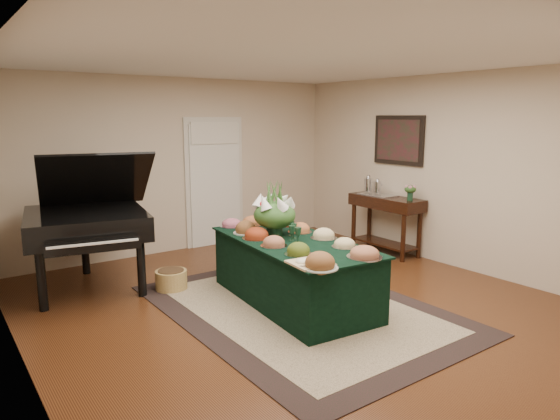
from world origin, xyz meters
TOP-DOWN VIEW (x-y plane):
  - ground at (0.00, 0.00)m, footprint 6.00×6.00m
  - area_rug at (-0.05, -0.14)m, footprint 2.54×3.56m
  - kitchen_doorway at (0.60, 2.97)m, footprint 1.05×0.07m
  - buffet_table at (0.01, 0.07)m, footprint 1.24×2.28m
  - food_platters at (0.00, 0.14)m, footprint 1.17×2.33m
  - cutting_board at (-0.41, -0.74)m, footprint 0.39×0.39m
  - green_goblets at (0.05, 0.10)m, footprint 0.21×0.37m
  - floral_centerpiece at (0.01, 0.43)m, footprint 0.52×0.52m
  - grand_piano at (-1.72, 1.93)m, footprint 1.71×1.85m
  - wicker_basket at (-0.94, 1.29)m, footprint 0.39×0.39m
  - mahogany_sideboard at (2.49, 0.94)m, footprint 0.45×1.22m
  - tea_service at (2.50, 1.22)m, footprint 0.34×0.58m
  - pink_bouquet at (2.50, 0.49)m, footprint 0.19×0.19m
  - wall_painting at (2.72, 0.94)m, footprint 0.05×0.95m

SIDE VIEW (x-z plane):
  - ground at x=0.00m, z-range 0.00..0.00m
  - area_rug at x=-0.05m, z-range 0.00..0.01m
  - wicker_basket at x=-0.94m, z-range 0.00..0.24m
  - buffet_table at x=0.01m, z-range 0.00..0.74m
  - mahogany_sideboard at x=2.49m, z-range 0.24..1.13m
  - cutting_board at x=-0.41m, z-range 0.72..0.81m
  - food_platters at x=0.00m, z-range 0.72..0.85m
  - green_goblets at x=0.05m, z-range 0.73..0.91m
  - grand_piano at x=-1.72m, z-range 0.00..1.69m
  - tea_service at x=2.50m, z-range 0.86..1.15m
  - kitchen_doorway at x=0.60m, z-range -0.03..2.07m
  - floral_centerpiece at x=0.01m, z-range 0.78..1.29m
  - pink_bouquet at x=2.50m, z-range 0.93..1.17m
  - wall_painting at x=2.72m, z-range 1.38..2.12m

